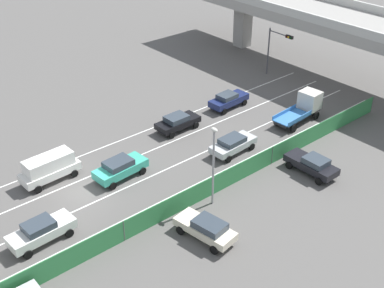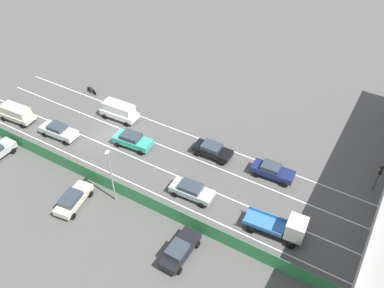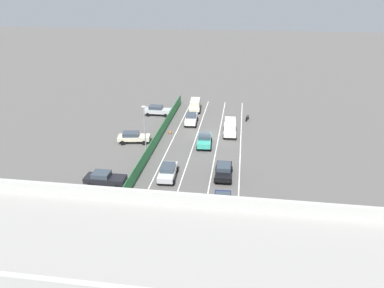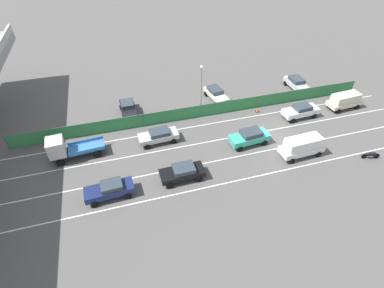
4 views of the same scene
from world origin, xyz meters
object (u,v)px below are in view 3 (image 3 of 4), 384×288
object	(u,v)px
car_sedan_navy	(223,204)
parked_wagon_silver	(157,110)
car_van_cream	(195,105)
car_van_white	(230,127)
flatbed_truck_blue	(146,218)
car_sedan_white	(191,118)
motorcycle	(247,118)
car_taxi_teal	(204,139)
car_sedan_silver	(168,171)
street_lamp	(145,125)
parked_sedan_dark	(104,178)
car_sedan_black	(224,170)
traffic_cone	(170,132)
parked_sedan_cream	(133,137)
traffic_light	(249,246)

from	to	relation	value
car_sedan_navy	parked_wagon_silver	size ratio (longest dim) A/B	0.97
car_van_cream	car_van_white	xyz separation A→B (m)	(-6.74, 10.70, 0.09)
car_van_white	flatbed_truck_blue	distance (m)	25.17
car_sedan_white	motorcycle	size ratio (longest dim) A/B	2.48
car_taxi_teal	flatbed_truck_blue	world-z (taller)	flatbed_truck_blue
car_sedan_silver	street_lamp	xyz separation A→B (m)	(4.32, -6.40, 3.17)
parked_sedan_dark	car_van_cream	bearing A→B (deg)	-103.16
car_van_cream	car_van_white	world-z (taller)	car_van_white
car_sedan_black	flatbed_truck_blue	size ratio (longest dim) A/B	0.77
car_sedan_black	car_van_cream	size ratio (longest dim) A/B	0.95
car_sedan_white	street_lamp	xyz separation A→B (m)	(4.44, 11.93, 3.11)
flatbed_truck_blue	traffic_cone	world-z (taller)	flatbed_truck_blue
car_sedan_navy	street_lamp	distance (m)	16.87
motorcycle	parked_sedan_dark	xyz separation A→B (m)	(15.86, 23.97, 0.43)
car_van_white	car_sedan_silver	world-z (taller)	car_van_white
car_van_white	car_sedan_navy	xyz separation A→B (m)	(-0.15, 20.32, -0.37)
car_sedan_silver	car_sedan_white	bearing A→B (deg)	-90.39
car_taxi_teal	street_lamp	bearing A→B (deg)	24.41
car_sedan_white	parked_sedan_dark	size ratio (longest dim) A/B	1.04
car_van_cream	motorcycle	distance (m)	10.14
car_sedan_silver	flatbed_truck_blue	size ratio (longest dim) A/B	0.80
car_sedan_white	parked_sedan_cream	size ratio (longest dim) A/B	1.00
motorcycle	car_sedan_white	bearing A→B (deg)	18.01
parked_wagon_silver	traffic_cone	size ratio (longest dim) A/B	7.79
car_sedan_white	car_van_white	size ratio (longest dim) A/B	0.96
car_van_cream	traffic_cone	bearing A→B (deg)	78.48
car_van_white	flatbed_truck_blue	world-z (taller)	flatbed_truck_blue
car_taxi_teal	parked_sedan_cream	bearing A→B (deg)	1.97
car_sedan_black	parked_sedan_dark	xyz separation A→B (m)	(13.07, 3.80, 0.01)
parked_sedan_cream	traffic_light	distance (m)	29.97
parked_sedan_dark	traffic_light	world-z (taller)	traffic_light
motorcycle	street_lamp	world-z (taller)	street_lamp
car_sedan_white	traffic_cone	distance (m)	5.39
car_taxi_teal	car_sedan_silver	bearing A→B (deg)	71.98
motorcycle	traffic_light	bearing A→B (deg)	89.75
car_sedan_white	street_lamp	world-z (taller)	street_lamp
car_sedan_silver	motorcycle	bearing A→B (deg)	-113.40
parked_wagon_silver	parked_sedan_cream	bearing A→B (deg)	86.93
parked_sedan_cream	street_lamp	bearing A→B (deg)	131.24
flatbed_truck_blue	street_lamp	bearing A→B (deg)	-75.02
parked_wagon_silver	car_van_cream	bearing A→B (deg)	-151.45
traffic_cone	car_van_cream	bearing A→B (deg)	-101.52
parked_wagon_silver	car_sedan_navy	bearing A→B (deg)	115.31
flatbed_truck_blue	car_sedan_navy	bearing A→B (deg)	-149.21
flatbed_truck_blue	motorcycle	distance (m)	32.55
car_van_white	parked_sedan_dark	distance (m)	21.59
car_sedan_black	flatbed_truck_blue	xyz separation A→B (m)	(6.37, 11.05, 0.48)
car_sedan_black	traffic_cone	xyz separation A→B (m)	(8.91, -12.54, -0.60)
car_taxi_teal	parked_wagon_silver	xyz separation A→B (m)	(9.54, -11.90, -0.00)
car_taxi_teal	car_sedan_white	world-z (taller)	car_taxi_teal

